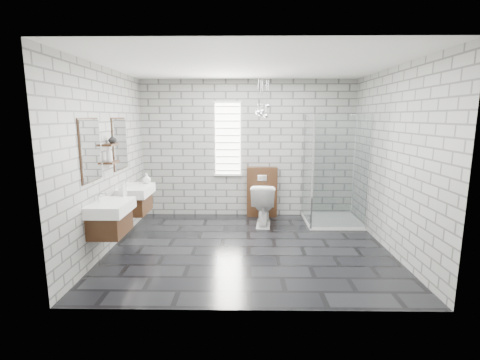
{
  "coord_description": "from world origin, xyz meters",
  "views": [
    {
      "loc": [
        -0.06,
        -5.11,
        1.98
      ],
      "look_at": [
        -0.14,
        0.35,
        0.99
      ],
      "focal_mm": 26.0,
      "sensor_mm": 36.0,
      "label": 1
    }
  ],
  "objects_px": {
    "vanity_left": "(108,209)",
    "toilet": "(263,204)",
    "cistern_panel": "(262,192)",
    "shower_enclosure": "(329,198)",
    "vanity_right": "(134,192)"
  },
  "relations": [
    {
      "from": "cistern_panel",
      "to": "shower_enclosure",
      "type": "relative_size",
      "value": 0.49
    },
    {
      "from": "vanity_left",
      "to": "shower_enclosure",
      "type": "distance_m",
      "value": 3.85
    },
    {
      "from": "cistern_panel",
      "to": "toilet",
      "type": "height_order",
      "value": "cistern_panel"
    },
    {
      "from": "shower_enclosure",
      "to": "cistern_panel",
      "type": "bearing_deg",
      "value": 157.03
    },
    {
      "from": "vanity_right",
      "to": "shower_enclosure",
      "type": "height_order",
      "value": "shower_enclosure"
    },
    {
      "from": "cistern_panel",
      "to": "shower_enclosure",
      "type": "bearing_deg",
      "value": -22.97
    },
    {
      "from": "cistern_panel",
      "to": "vanity_right",
      "type": "bearing_deg",
      "value": -151.09
    },
    {
      "from": "vanity_left",
      "to": "toilet",
      "type": "relative_size",
      "value": 2.01
    },
    {
      "from": "shower_enclosure",
      "to": "toilet",
      "type": "height_order",
      "value": "shower_enclosure"
    },
    {
      "from": "toilet",
      "to": "cistern_panel",
      "type": "bearing_deg",
      "value": -85.08
    },
    {
      "from": "vanity_right",
      "to": "toilet",
      "type": "bearing_deg",
      "value": 16.39
    },
    {
      "from": "vanity_left",
      "to": "cistern_panel",
      "type": "xyz_separation_m",
      "value": [
        2.19,
        2.29,
        -0.26
      ]
    },
    {
      "from": "shower_enclosure",
      "to": "toilet",
      "type": "bearing_deg",
      "value": -177.75
    },
    {
      "from": "shower_enclosure",
      "to": "toilet",
      "type": "distance_m",
      "value": 1.23
    },
    {
      "from": "vanity_left",
      "to": "cistern_panel",
      "type": "height_order",
      "value": "vanity_left"
    }
  ]
}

